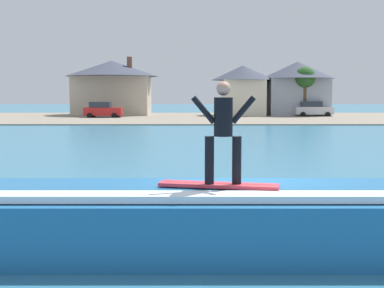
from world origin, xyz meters
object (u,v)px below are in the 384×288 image
car_far_shore (311,109)px  house_with_chimney (110,83)px  surfer (222,127)px  house_gabled_white (296,84)px  car_near_shore (101,110)px  tree_short_bushy (303,79)px  wave_crest (193,218)px  surfboard (217,185)px  house_small_cottage (241,87)px

car_far_shore → house_with_chimney: size_ratio=0.38×
surfer → house_gabled_white: house_gabled_white is taller
surfer → house_with_chimney: (-10.62, 57.68, 1.89)m
house_gabled_white → car_near_shore: bearing=-165.7°
surfer → tree_short_bushy: tree_short_bushy is taller
tree_short_bushy → wave_crest: bearing=-104.1°
wave_crest → car_far_shore: bearing=74.9°
tree_short_bushy → car_near_shore: bearing=-171.9°
car_near_shore → tree_short_bushy: tree_short_bushy is taller
tree_short_bushy → house_gabled_white: bearing=98.7°
surfboard → surfer: size_ratio=1.20×
wave_crest → surfboard: (0.42, -0.29, 0.65)m
surfboard → house_with_chimney: house_with_chimney is taller
surfboard → surfer: 1.01m
surfboard → house_with_chimney: 58.66m
car_far_shore → house_gabled_white: size_ratio=0.50×
car_near_shore → surfer: bearing=-78.1°
house_small_cottage → car_near_shore: bearing=-160.7°
car_far_shore → house_with_chimney: bearing=170.2°
house_small_cottage → tree_short_bushy: 7.58m
wave_crest → house_with_chimney: (-10.13, 57.34, 3.55)m
surfer → house_small_cottage: size_ratio=0.22×
house_with_chimney → house_gabled_white: (23.13, -1.47, -0.16)m
house_with_chimney → house_gabled_white: bearing=-3.6°
surfer → car_near_shore: bearing=101.9°
house_small_cottage → tree_short_bushy: size_ratio=1.31×
car_far_shore → house_with_chimney: (-24.47, 4.23, 3.15)m
surfer → tree_short_bushy: bearing=76.5°
house_small_cottage → surfer: bearing=-95.9°
house_gabled_white → surfer: bearing=-102.5°
wave_crest → tree_short_bushy: size_ratio=1.79×
car_near_shore → surfboard: bearing=-78.2°
house_with_chimney → surfer: bearing=-79.6°
surfer → surfboard: bearing=145.5°
house_gabled_white → tree_short_bushy: house_gabled_white is taller
surfer → car_near_shore: surfer is taller
surfboard → house_gabled_white: (12.58, 56.16, 2.73)m
car_near_shore → house_small_cottage: (16.38, 5.74, 2.64)m
surfer → house_with_chimney: house_with_chimney is taller
surfer → house_gabled_white: size_ratio=0.20×
wave_crest → tree_short_bushy: 55.15m
surfboard → house_gabled_white: 57.62m
car_near_shore → wave_crest: bearing=-78.5°
surfboard → tree_short_bushy: bearing=76.4°
house_with_chimney → house_small_cottage: 16.47m
surfboard → surfer: (0.07, -0.05, 1.01)m
wave_crest → tree_short_bushy: (13.38, 53.36, 4.00)m
wave_crest → house_gabled_white: (12.99, 55.87, 3.38)m
surfboard → car_far_shore: (13.92, 53.40, -0.26)m
wave_crest → house_with_chimney: 58.33m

